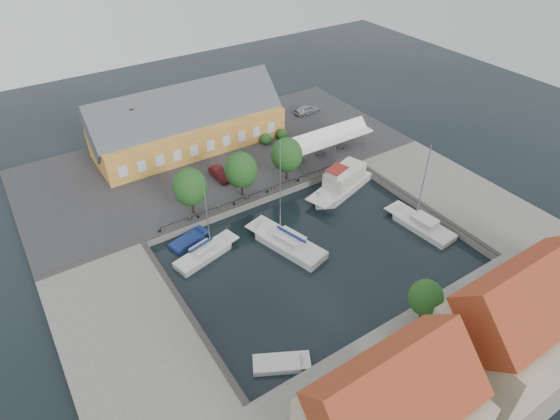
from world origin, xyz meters
name	(u,v)px	position (x,y,z in m)	size (l,w,h in m)	color
ground	(308,246)	(0.00, 0.00, 0.00)	(140.00, 140.00, 0.00)	black
north_quay	(218,158)	(0.00, 23.00, 0.50)	(56.00, 26.00, 1.00)	#2D2D30
west_quay	(130,339)	(-22.00, -2.00, 0.50)	(12.00, 24.00, 1.00)	slate
east_quay	(449,192)	(22.00, -2.00, 0.50)	(12.00, 24.00, 1.00)	slate
south_bank	(450,375)	(0.00, -21.00, 0.50)	(56.00, 14.00, 1.00)	slate
quay_edge_fittings	(286,218)	(0.02, 4.75, 1.06)	(56.00, 24.72, 0.40)	#383533
warehouse	(184,125)	(-2.60, 28.36, 4.43)	(28.56, 14.00, 9.55)	#BA7F2D
tent_canopy	(328,138)	(14.00, 14.50, 3.68)	(14.00, 4.00, 2.83)	white
quay_trees	(241,170)	(-2.00, 12.00, 4.88)	(18.20, 4.20, 6.30)	black
car_silver	(307,109)	(19.59, 27.38, 1.77)	(1.83, 4.54, 1.55)	#A7ABAF
car_red	(220,174)	(-2.56, 17.30, 1.69)	(1.46, 4.19, 1.38)	#501216
center_sailboat	(287,244)	(-2.09, 1.29, 0.36)	(5.76, 10.85, 14.21)	silver
trawler	(342,184)	(10.59, 6.86, 1.02)	(11.71, 6.50, 5.00)	silver
east_boat_c	(421,226)	(13.69, -4.81, 0.26)	(3.74, 9.45, 11.67)	silver
west_boat_a	(206,254)	(-10.83, 4.99, 0.27)	(8.45, 4.21, 10.94)	silver
launch_sw	(280,365)	(-11.61, -11.80, 0.09)	(5.46, 4.15, 0.98)	silver
launch_nw	(189,241)	(-11.44, 8.34, 0.09)	(5.25, 3.16, 0.88)	navy
townhouses	(503,345)	(1.93, -23.24, 5.82)	(36.30, 8.50, 12.00)	beige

